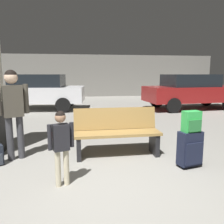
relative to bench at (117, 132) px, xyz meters
The scene contains 9 objects.
ground_plane 2.66m from the bench, 96.50° to the left, with size 18.00×18.00×0.10m, color gray.
garage_back_wall 11.50m from the bench, 91.48° to the left, with size 18.00×0.12×2.80m, color slate.
bench is the anchor object (origin of this frame).
suitcase 1.34m from the bench, 34.39° to the right, with size 0.42×0.30×0.60m.
backpack_bright 1.37m from the bench, 34.41° to the right, with size 0.30×0.23×0.34m.
child 1.46m from the bench, 130.72° to the right, with size 0.34×0.20×1.05m.
adult 1.92m from the bench, behind, with size 0.50×0.31×1.60m.
parked_car_far 6.49m from the bench, 112.89° to the left, with size 4.24×2.08×1.51m.
parked_car_side 6.72m from the bench, 51.42° to the left, with size 4.22×2.05×1.51m.
Camera 1 is at (-0.39, -2.70, 1.53)m, focal length 36.36 mm.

